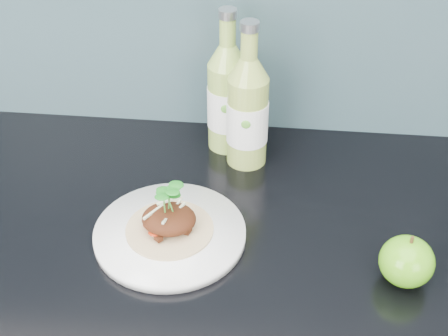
{
  "coord_description": "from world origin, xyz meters",
  "views": [
    {
      "loc": [
        0.04,
        0.92,
        1.58
      ],
      "look_at": [
        -0.04,
        1.7,
        1.0
      ],
      "focal_mm": 50.0,
      "sensor_mm": 36.0,
      "label": 1
    }
  ],
  "objects": [
    {
      "name": "cider_bottle_right",
      "position": [
        -0.02,
        1.86,
        1.0
      ],
      "size": [
        0.09,
        0.09,
        0.27
      ],
      "rotation": [
        0.0,
        0.0,
        0.32
      ],
      "color": "#92AB47",
      "rests_on": "kitchen_counter"
    },
    {
      "name": "pork_taco",
      "position": [
        -0.12,
        1.64,
        0.94
      ],
      "size": [
        0.14,
        0.14,
        0.09
      ],
      "color": "tan",
      "rests_on": "dinner_plate"
    },
    {
      "name": "dinner_plate",
      "position": [
        -0.12,
        1.64,
        0.91
      ],
      "size": [
        0.31,
        0.31,
        0.02
      ],
      "color": "white",
      "rests_on": "kitchen_counter"
    },
    {
      "name": "green_apple",
      "position": [
        0.24,
        1.58,
        0.94
      ],
      "size": [
        0.09,
        0.09,
        0.09
      ],
      "rotation": [
        0.0,
        0.0,
        0.12
      ],
      "color": "#399510",
      "rests_on": "kitchen_counter"
    },
    {
      "name": "cider_bottle_left",
      "position": [
        -0.06,
        1.91,
        1.0
      ],
      "size": [
        0.08,
        0.08,
        0.27
      ],
      "rotation": [
        0.0,
        0.0,
        0.03
      ],
      "color": "#92B44B",
      "rests_on": "kitchen_counter"
    }
  ]
}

